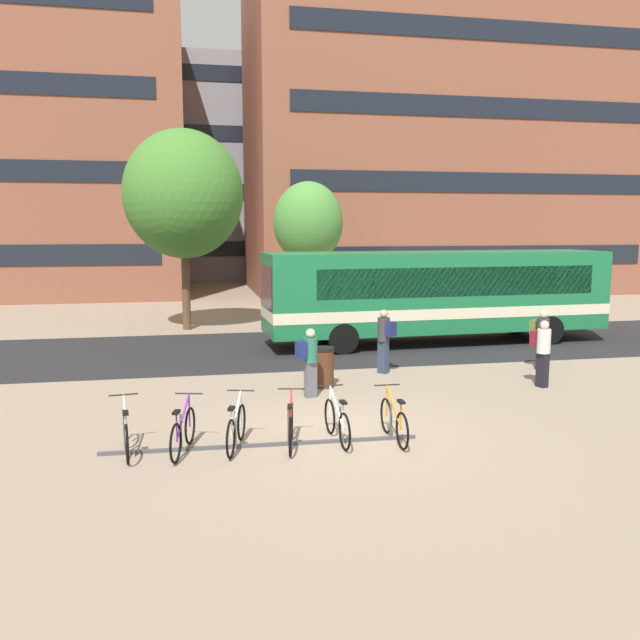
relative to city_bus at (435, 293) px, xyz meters
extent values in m
plane|color=gray|center=(-5.51, -9.37, -1.78)|extent=(200.00, 200.00, 0.00)
cube|color=#232326|center=(-5.51, 0.00, -1.77)|extent=(80.00, 7.20, 0.01)
cube|color=#196B3D|center=(0.06, 0.00, 0.07)|extent=(12.10, 3.05, 2.70)
cube|color=beige|center=(0.06, 0.00, -0.58)|extent=(12.12, 3.07, 0.36)
cube|color=black|center=(-5.38, -0.23, 1.20)|extent=(1.10, 2.34, 0.40)
cube|color=black|center=(-5.91, -0.25, 0.34)|extent=(0.17, 2.19, 1.40)
cube|color=black|center=(0.42, -1.23, 0.48)|extent=(9.83, 0.47, 0.97)
cube|color=black|center=(0.31, 1.26, 0.48)|extent=(9.83, 0.47, 0.97)
cylinder|color=black|center=(-3.61, -1.31, -1.28)|extent=(1.01, 0.34, 1.00)
cylinder|color=black|center=(-3.70, 1.00, -1.28)|extent=(1.01, 0.34, 1.00)
cylinder|color=black|center=(3.83, -0.99, -1.28)|extent=(1.01, 0.34, 1.00)
cylinder|color=black|center=(3.73, 1.31, -1.28)|extent=(1.01, 0.34, 1.00)
cube|color=#47474C|center=(-7.16, -9.82, -1.75)|extent=(5.92, 0.25, 0.06)
cylinder|color=#47474C|center=(-9.62, -9.75, -1.43)|extent=(0.04, 0.04, 0.70)
cylinder|color=#47474C|center=(-8.64, -9.78, -1.43)|extent=(0.04, 0.04, 0.70)
cylinder|color=#47474C|center=(-7.65, -9.81, -1.43)|extent=(0.04, 0.04, 0.70)
cylinder|color=#47474C|center=(-6.66, -9.83, -1.43)|extent=(0.04, 0.04, 0.70)
cylinder|color=#47474C|center=(-5.68, -9.86, -1.43)|extent=(0.04, 0.04, 0.70)
cylinder|color=#47474C|center=(-4.69, -9.89, -1.43)|extent=(0.04, 0.04, 0.70)
torus|color=black|center=(-9.67, -9.24, -1.42)|extent=(0.13, 0.70, 0.70)
torus|color=black|center=(-9.55, -10.25, -1.42)|extent=(0.13, 0.70, 0.70)
cube|color=#B7BABF|center=(-9.61, -9.73, -1.11)|extent=(0.15, 0.92, 0.58)
cylinder|color=#B7BABF|center=(-9.56, -10.15, -1.16)|extent=(0.03, 0.03, 0.55)
cube|color=black|center=(-9.56, -10.15, -0.90)|extent=(0.13, 0.23, 0.05)
cylinder|color=#B7BABF|center=(-9.67, -9.26, -1.11)|extent=(0.04, 0.04, 0.65)
cylinder|color=black|center=(-9.67, -9.26, -0.80)|extent=(0.52, 0.09, 0.03)
torus|color=black|center=(-8.47, -9.39, -1.42)|extent=(0.21, 0.69, 0.70)
torus|color=black|center=(-8.72, -10.38, -1.42)|extent=(0.21, 0.69, 0.70)
cube|color=#702893|center=(-8.59, -9.87, -1.11)|extent=(0.26, 0.90, 0.58)
cylinder|color=#702893|center=(-8.70, -10.28, -1.16)|extent=(0.04, 0.04, 0.55)
cube|color=black|center=(-8.70, -10.28, -0.90)|extent=(0.15, 0.24, 0.05)
cylinder|color=#702893|center=(-8.48, -9.41, -1.11)|extent=(0.04, 0.04, 0.65)
cylinder|color=black|center=(-8.48, -9.41, -0.80)|extent=(0.51, 0.15, 0.03)
torus|color=black|center=(-7.50, -9.35, -1.42)|extent=(0.23, 0.69, 0.70)
torus|color=black|center=(-7.77, -10.33, -1.42)|extent=(0.23, 0.69, 0.70)
cube|color=silver|center=(-7.63, -9.82, -1.11)|extent=(0.27, 0.90, 0.58)
cylinder|color=silver|center=(-7.74, -10.23, -1.16)|extent=(0.04, 0.04, 0.55)
cube|color=black|center=(-7.74, -10.23, -0.90)|extent=(0.15, 0.24, 0.05)
cylinder|color=silver|center=(-7.51, -9.36, -1.11)|extent=(0.04, 0.04, 0.65)
cylinder|color=black|center=(-7.51, -9.36, -0.80)|extent=(0.51, 0.16, 0.03)
torus|color=black|center=(-6.54, -9.40, -1.42)|extent=(0.17, 0.70, 0.70)
torus|color=black|center=(-6.72, -10.41, -1.42)|extent=(0.17, 0.70, 0.70)
cube|color=red|center=(-6.62, -9.89, -1.11)|extent=(0.19, 0.91, 0.58)
cylinder|color=red|center=(-6.70, -10.31, -1.16)|extent=(0.03, 0.03, 0.55)
cube|color=black|center=(-6.70, -10.31, -0.90)|extent=(0.14, 0.23, 0.05)
cylinder|color=red|center=(-6.54, -9.42, -1.11)|extent=(0.04, 0.04, 0.65)
cylinder|color=black|center=(-6.54, -9.42, -0.80)|extent=(0.52, 0.12, 0.03)
torus|color=black|center=(-5.76, -9.29, -1.42)|extent=(0.08, 0.71, 0.70)
torus|color=black|center=(-5.70, -10.31, -1.42)|extent=(0.08, 0.71, 0.70)
cube|color=silver|center=(-5.73, -9.78, -1.11)|extent=(0.08, 0.92, 0.58)
cylinder|color=silver|center=(-5.70, -10.21, -1.16)|extent=(0.03, 0.03, 0.55)
cube|color=black|center=(-5.70, -10.21, -0.90)|extent=(0.11, 0.23, 0.05)
cylinder|color=silver|center=(-5.75, -9.31, -1.11)|extent=(0.03, 0.03, 0.65)
cylinder|color=black|center=(-5.75, -9.31, -0.80)|extent=(0.52, 0.06, 0.03)
torus|color=black|center=(-4.65, -9.46, -1.42)|extent=(0.05, 0.70, 0.70)
torus|color=black|center=(-4.65, -10.48, -1.42)|extent=(0.05, 0.70, 0.70)
cube|color=orange|center=(-4.65, -9.95, -1.11)|extent=(0.03, 0.92, 0.58)
cylinder|color=orange|center=(-4.65, -10.38, -1.16)|extent=(0.03, 0.03, 0.55)
cube|color=black|center=(-4.65, -10.38, -0.90)|extent=(0.10, 0.22, 0.05)
cylinder|color=orange|center=(-4.65, -9.48, -1.11)|extent=(0.03, 0.03, 0.65)
cylinder|color=black|center=(-4.65, -9.48, -0.80)|extent=(0.52, 0.03, 0.03)
cube|color=#565660|center=(-5.62, -6.44, -1.35)|extent=(0.31, 0.27, 0.86)
cylinder|color=#23664C|center=(-5.62, -6.44, -0.62)|extent=(0.43, 0.43, 0.59)
sphere|color=beige|center=(-5.62, -6.44, -0.22)|extent=(0.22, 0.22, 0.22)
cube|color=navy|center=(-5.86, -6.52, -0.59)|extent=(0.26, 0.32, 0.40)
cube|color=black|center=(0.38, -6.60, -1.34)|extent=(0.27, 0.31, 0.88)
cylinder|color=beige|center=(0.38, -6.60, -0.59)|extent=(0.43, 0.43, 0.62)
sphere|color=beige|center=(0.38, -6.60, -0.17)|extent=(0.22, 0.22, 0.22)
cube|color=maroon|center=(0.30, -6.36, -0.55)|extent=(0.32, 0.26, 0.40)
cube|color=black|center=(1.42, -4.74, -1.34)|extent=(0.31, 0.33, 0.87)
cylinder|color=#333338|center=(1.42, -4.74, -0.59)|extent=(0.47, 0.47, 0.62)
sphere|color=beige|center=(1.42, -4.74, -0.17)|extent=(0.22, 0.22, 0.22)
cube|color=#56602D|center=(1.28, -4.52, -0.56)|extent=(0.33, 0.30, 0.40)
cube|color=#2D3851|center=(-3.14, -4.25, -1.32)|extent=(0.31, 0.33, 0.92)
cylinder|color=#333338|center=(-3.14, -4.25, -0.53)|extent=(0.47, 0.47, 0.66)
sphere|color=tan|center=(-3.14, -4.25, -0.09)|extent=(0.22, 0.22, 0.22)
cube|color=navy|center=(-2.99, -4.46, -0.50)|extent=(0.33, 0.31, 0.40)
cylinder|color=#4C2819|center=(-5.10, -5.51, -1.30)|extent=(0.52, 0.52, 0.95)
cylinder|color=black|center=(-5.10, -5.51, -0.79)|extent=(0.55, 0.55, 0.08)
cylinder|color=brown|center=(-2.86, 9.02, -0.45)|extent=(0.32, 0.32, 2.65)
ellipsoid|color=#4C8E3D|center=(-2.86, 9.02, 2.48)|extent=(3.26, 3.26, 3.79)
cylinder|color=brown|center=(-8.53, 4.88, -0.17)|extent=(0.32, 0.32, 3.20)
ellipsoid|color=#427A2D|center=(-8.53, 4.88, 3.54)|extent=(4.62, 4.62, 4.96)
cube|color=brown|center=(7.45, 19.50, 10.41)|extent=(23.80, 12.17, 24.37)
cube|color=black|center=(7.45, 13.39, 0.66)|extent=(20.94, 0.06, 1.10)
cube|color=black|center=(7.45, 13.39, 4.72)|extent=(20.94, 0.06, 1.10)
cube|color=black|center=(7.45, 13.39, 8.79)|extent=(20.94, 0.06, 1.10)
cube|color=black|center=(7.45, 13.39, 12.85)|extent=(20.94, 0.06, 1.10)
cube|color=gray|center=(-4.43, 33.76, 6.39)|extent=(18.50, 13.49, 16.33)
cube|color=black|center=(-4.43, 26.99, 0.67)|extent=(16.28, 0.06, 1.10)
cube|color=black|center=(-4.43, 26.99, 4.76)|extent=(16.28, 0.06, 1.10)
cube|color=black|center=(-4.43, 26.99, 8.84)|extent=(16.28, 0.06, 1.10)
cube|color=black|center=(-4.43, 26.99, 12.92)|extent=(16.28, 0.06, 1.10)
camera|label=1|loc=(-8.43, -21.68, 2.30)|focal=37.12mm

